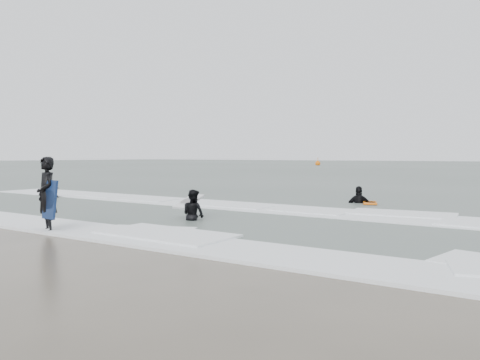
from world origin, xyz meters
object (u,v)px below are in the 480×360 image
Objects in this scene: surfer_wading at (193,222)px; surfer_right_near at (359,204)px; surfer_centre at (47,232)px; surfer_breaker at (52,199)px; buoy at (318,163)px.

surfer_right_near is (2.35, 7.44, 0.00)m from surfer_wading.
surfer_centre is at bearing 71.29° from surfer_wading.
buoy is at bearing 99.49° from surfer_breaker.
surfer_breaker is (-9.90, 2.09, 0.00)m from surfer_wading.
surfer_breaker is 0.81× the size of surfer_right_near.
surfer_centre is 81.09m from buoy.
surfer_right_near is at bearing 85.94° from surfer_centre.
surfer_breaker reaches higher than surfer_wading.
surfer_wading is 0.80× the size of surfer_right_near.
surfer_breaker is at bearing -74.77° from buoy.
buoy is (-29.15, 72.83, 0.42)m from surfer_wading.
surfer_breaker is at bearing -2.90° from surfer_wading.
surfer_centre is 9.81m from surfer_breaker.
surfer_wading is 7.81m from surfer_right_near.
surfer_centre is 1.17× the size of buoy.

